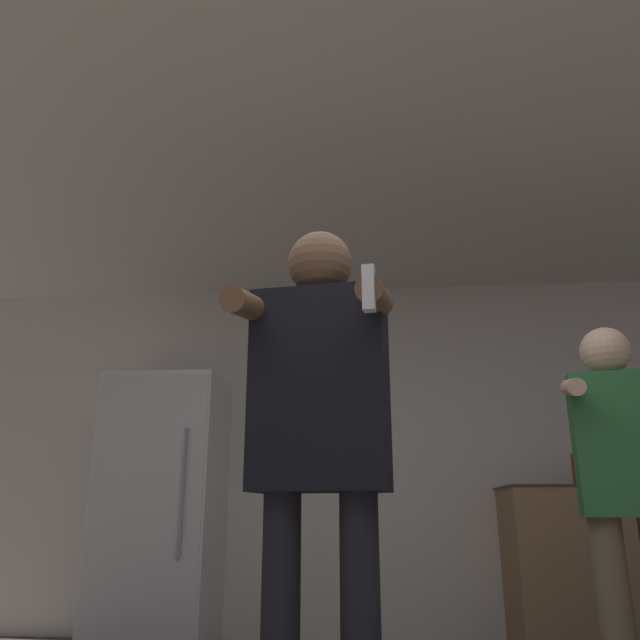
% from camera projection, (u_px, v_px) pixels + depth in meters
% --- Properties ---
extents(wall_back, '(7.00, 0.06, 2.55)m').
position_uv_depth(wall_back, '(370.00, 451.00, 4.63)').
color(wall_back, silver).
rests_on(wall_back, ground_plane).
extents(ceiling_slab, '(7.00, 3.67, 0.05)m').
position_uv_depth(ceiling_slab, '(363.00, 187.00, 3.49)').
color(ceiling_slab, silver).
rests_on(ceiling_slab, wall_back).
extents(refrigerator, '(0.77, 0.69, 1.76)m').
position_uv_depth(refrigerator, '(161.00, 506.00, 4.28)').
color(refrigerator, white).
rests_on(refrigerator, ground_plane).
extents(bottle_green_wine, '(0.09, 0.09, 0.29)m').
position_uv_depth(bottle_green_wine, '(579.00, 468.00, 4.11)').
color(bottle_green_wine, maroon).
rests_on(bottle_green_wine, counter).
extents(bottle_amber_bourbon, '(0.08, 0.08, 0.26)m').
position_uv_depth(bottle_amber_bourbon, '(602.00, 472.00, 4.09)').
color(bottle_amber_bourbon, '#194723').
rests_on(bottle_amber_bourbon, counter).
extents(person_woman_foreground, '(0.55, 0.47, 1.79)m').
position_uv_depth(person_woman_foreground, '(320.00, 429.00, 2.03)').
color(person_woman_foreground, black).
rests_on(person_woman_foreground, ground_plane).
extents(person_man_side, '(0.47, 0.48, 1.64)m').
position_uv_depth(person_man_side, '(625.00, 489.00, 2.64)').
color(person_man_side, '#75664C').
rests_on(person_man_side, ground_plane).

